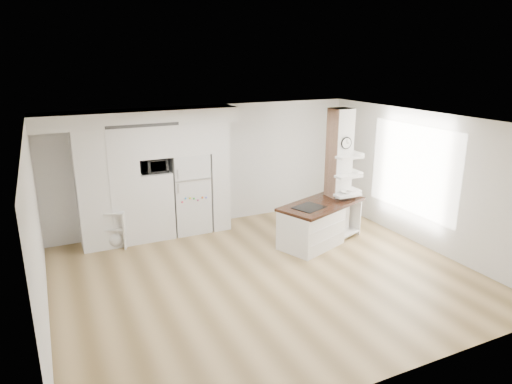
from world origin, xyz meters
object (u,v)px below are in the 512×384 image
Objects in this scene: kitchen_island at (315,224)px; bookshelf at (112,231)px; floor_plant_a at (339,214)px; refrigerator at (189,193)px.

kitchen_island is 4.09m from bookshelf.
refrigerator is at bearing 162.58° from floor_plant_a.
floor_plant_a is at bearing 12.48° from bookshelf.
refrigerator reaches higher than kitchen_island.
refrigerator is 2.28× the size of bookshelf.
bookshelf is (-3.75, 1.65, -0.11)m from kitchen_island.
kitchen_island reaches higher than bookshelf.
floor_plant_a is at bearing -17.42° from refrigerator.
refrigerator is 2.78m from kitchen_island.
bookshelf is (-1.70, -0.19, -0.54)m from refrigerator.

